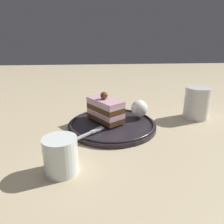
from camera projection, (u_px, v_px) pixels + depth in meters
name	position (u px, v px, depth m)	size (l,w,h in m)	color
ground_plane	(112.00, 125.00, 0.65)	(2.40, 2.40, 0.00)	tan
dessert_plate	(112.00, 125.00, 0.63)	(0.25, 0.25, 0.02)	black
cake_slice	(105.00, 110.00, 0.62)	(0.12, 0.11, 0.08)	brown
whipped_cream_dollop	(139.00, 108.00, 0.66)	(0.05, 0.05, 0.05)	white
fork	(87.00, 134.00, 0.55)	(0.09, 0.09, 0.00)	silver
drink_glass_near	(197.00, 105.00, 0.69)	(0.08, 0.08, 0.10)	white
drink_glass_far	(61.00, 157.00, 0.43)	(0.07, 0.07, 0.07)	white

